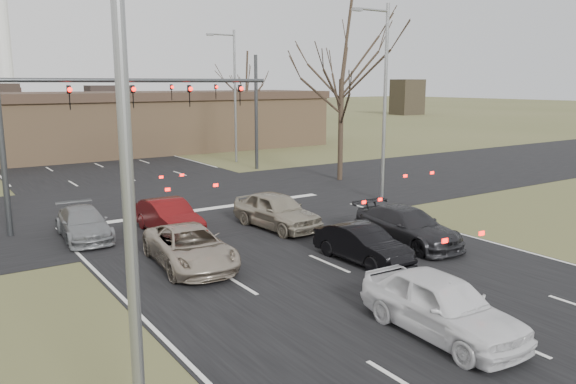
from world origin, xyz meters
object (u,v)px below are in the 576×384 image
Objects in this scene: mast_arm_far at (220,99)px; streetlight_right_far at (233,90)px; streetlight_left at (137,122)px; car_silver_ahead at (277,211)px; car_black_hatch at (362,244)px; building at (98,123)px; car_silver_suv at (190,247)px; mast_arm_near at (85,108)px; car_charcoal_sedan at (407,227)px; streetlight_right_near at (383,93)px; car_red_ahead at (169,217)px; car_grey_ahead at (83,224)px; car_white_sedan at (442,305)px.

streetlight_right_far is (3.14, 4.00, 0.57)m from mast_arm_far.
streetlight_left is 2.21× the size of car_silver_ahead.
streetlight_left is 12.92m from car_black_hatch.
streetlight_right_far reaches higher than building.
streetlight_left is 11.72m from car_silver_suv.
mast_arm_near and mast_arm_far have the same top height.
car_black_hatch is at bearing -164.70° from car_charcoal_sedan.
building is 13.53m from streetlight_right_far.
streetlight_right_near is (2.64, -13.00, 0.57)m from mast_arm_far.
car_red_ahead is (-12.32, -17.17, -4.89)m from streetlight_right_far.
car_red_ahead reaches higher than car_grey_ahead.
mast_arm_near is at bearing 105.02° from car_silver_suv.
mast_arm_near is 14.11m from car_charcoal_sedan.
mast_arm_far is 20.32m from car_charcoal_sedan.
car_charcoal_sedan is (8.00, -2.21, 0.03)m from car_silver_suv.
streetlight_left reaches higher than car_silver_suv.
car_white_sedan reaches higher than car_charcoal_sedan.
building is at bearing 95.28° from car_charcoal_sedan.
car_charcoal_sedan is at bearing 11.42° from car_black_hatch.
car_white_sedan is at bearing -109.20° from streetlight_right_far.
car_red_ahead is at bearing -179.17° from streetlight_right_near.
mast_arm_near is 4.97m from car_grey_ahead.
car_grey_ahead is 0.94× the size of car_silver_ahead.
streetlight_right_far is 21.69m from car_red_ahead.
building reaches higher than car_silver_suv.
building is 9.38× the size of car_silver_ahead.
car_black_hatch is at bearing -23.67° from car_silver_suv.
streetlight_left is at bearing -168.95° from car_white_sedan.
car_silver_ahead is at bearing -166.03° from streetlight_right_near.
mast_arm_near is at bearing 137.25° from car_silver_ahead.
building is 26.14m from mast_arm_near.
mast_arm_far is 2.46× the size of car_silver_ahead.
car_charcoal_sedan is at bearing -102.64° from streetlight_right_far.
car_silver_ahead is at bearing -37.64° from mast_arm_near.
car_grey_ahead is at bearing -106.70° from building.
car_white_sedan is 1.07× the size of car_red_ahead.
mast_arm_near is at bearing -136.11° from streetlight_right_far.
streetlight_left is at bearing -134.60° from car_silver_ahead.
mast_arm_far reaches higher than car_black_hatch.
mast_arm_far is 1.11× the size of streetlight_left.
mast_arm_near is 1.21× the size of streetlight_right_far.
streetlight_right_near reaches higher than car_white_sedan.
mast_arm_near is 9.12m from car_silver_ahead.
building is at bearing 76.91° from car_grey_ahead.
mast_arm_near is at bearing 78.07° from streetlight_left.
mast_arm_near reaches higher than car_white_sedan.
car_white_sedan is (7.76, 1.18, -4.82)m from streetlight_left.
mast_arm_near is 2.86× the size of car_red_ahead.
car_silver_ahead is (-5.04, -14.91, -4.25)m from mast_arm_far.
car_charcoal_sedan is 5.61m from car_silver_ahead.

